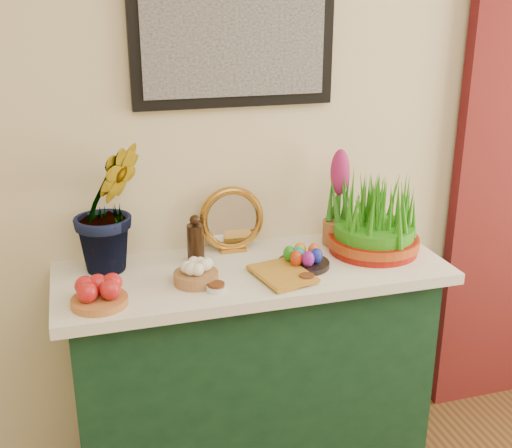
{
  "coord_description": "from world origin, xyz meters",
  "views": [
    {
      "loc": [
        -0.73,
        -0.04,
        1.81
      ],
      "look_at": [
        -0.14,
        1.95,
        1.07
      ],
      "focal_mm": 45.0,
      "sensor_mm": 36.0,
      "label": 1
    }
  ],
  "objects_px": {
    "hyacinth_green": "(107,187)",
    "wheatgrass_sabzeh": "(375,220)",
    "mirror": "(232,220)",
    "book": "(261,278)",
    "sideboard": "(252,377)"
  },
  "relations": [
    {
      "from": "mirror",
      "to": "book",
      "type": "xyz_separation_m",
      "value": [
        0.02,
        -0.32,
        -0.11
      ]
    },
    {
      "from": "hyacinth_green",
      "to": "wheatgrass_sabzeh",
      "type": "xyz_separation_m",
      "value": [
        0.96,
        -0.11,
        -0.18
      ]
    },
    {
      "from": "mirror",
      "to": "hyacinth_green",
      "type": "bearing_deg",
      "value": -172.84
    },
    {
      "from": "hyacinth_green",
      "to": "wheatgrass_sabzeh",
      "type": "height_order",
      "value": "hyacinth_green"
    },
    {
      "from": "sideboard",
      "to": "wheatgrass_sabzeh",
      "type": "bearing_deg",
      "value": 1.4
    },
    {
      "from": "sideboard",
      "to": "hyacinth_green",
      "type": "height_order",
      "value": "hyacinth_green"
    },
    {
      "from": "hyacinth_green",
      "to": "mirror",
      "type": "height_order",
      "value": "hyacinth_green"
    },
    {
      "from": "sideboard",
      "to": "wheatgrass_sabzeh",
      "type": "xyz_separation_m",
      "value": [
        0.48,
        0.01,
        0.59
      ]
    },
    {
      "from": "hyacinth_green",
      "to": "mirror",
      "type": "xyz_separation_m",
      "value": [
        0.45,
        0.06,
        -0.18
      ]
    },
    {
      "from": "sideboard",
      "to": "hyacinth_green",
      "type": "bearing_deg",
      "value": 165.9
    },
    {
      "from": "sideboard",
      "to": "book",
      "type": "xyz_separation_m",
      "value": [
        -0.01,
        -0.14,
        0.48
      ]
    },
    {
      "from": "mirror",
      "to": "wheatgrass_sabzeh",
      "type": "xyz_separation_m",
      "value": [
        0.51,
        -0.17,
        0.0
      ]
    },
    {
      "from": "hyacinth_green",
      "to": "wheatgrass_sabzeh",
      "type": "distance_m",
      "value": 0.99
    },
    {
      "from": "mirror",
      "to": "book",
      "type": "relative_size",
      "value": 1.12
    },
    {
      "from": "wheatgrass_sabzeh",
      "to": "hyacinth_green",
      "type": "bearing_deg",
      "value": 173.56
    }
  ]
}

